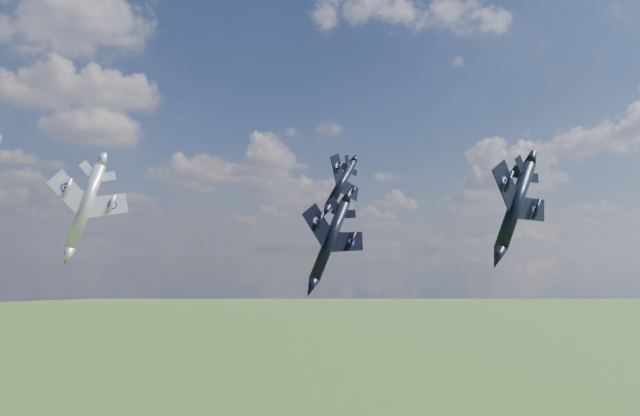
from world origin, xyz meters
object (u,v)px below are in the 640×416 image
jet_lead_navy (330,241)px  jet_left_silver (85,206)px  jet_high_navy (341,184)px  jet_right_navy (515,205)px

jet_lead_navy → jet_left_silver: 30.34m
jet_high_navy → jet_left_silver: jet_high_navy is taller
jet_right_navy → jet_left_silver: 49.71m
jet_right_navy → jet_left_silver: size_ratio=1.13×
jet_lead_navy → jet_high_navy: jet_high_navy is taller
jet_high_navy → jet_right_navy: bearing=-106.4°
jet_lead_navy → jet_left_silver: (-29.57, 5.62, 3.80)m
jet_right_navy → jet_lead_navy: bearing=118.4°
jet_right_navy → jet_left_silver: bearing=143.5°
jet_high_navy → jet_left_silver: size_ratio=0.99×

